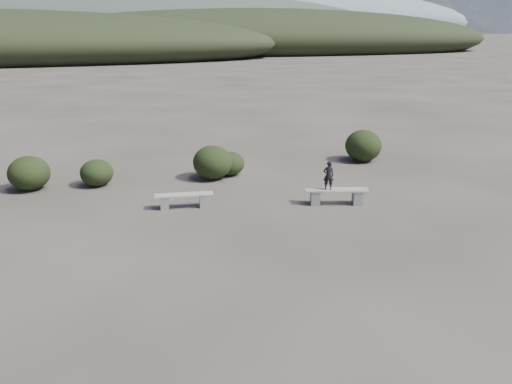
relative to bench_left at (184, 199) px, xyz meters
name	(u,v)px	position (x,y,z in m)	size (l,w,h in m)	color
ground	(337,285)	(2.32, -5.88, -0.27)	(1200.00, 1200.00, 0.00)	#322C27
bench_left	(184,199)	(0.00, 0.00, 0.00)	(1.82, 0.60, 0.45)	slate
bench_right	(336,195)	(4.62, -1.08, 0.03)	(2.02, 0.97, 0.50)	slate
seated_person	(328,175)	(4.36, -1.00, 0.68)	(0.33, 0.22, 0.90)	black
shrub_a	(97,173)	(-2.55, 3.20, 0.20)	(1.15, 1.15, 0.94)	black
shrub_b	(213,162)	(1.53, 2.86, 0.35)	(1.44, 1.44, 1.24)	black
shrub_c	(230,164)	(2.25, 3.14, 0.18)	(1.12, 1.12, 0.90)	black
shrub_d	(363,146)	(8.09, 3.57, 0.39)	(1.50, 1.50, 1.31)	black
shrub_f	(29,173)	(-4.75, 3.40, 0.31)	(1.38, 1.38, 1.17)	black
mountain_ridges	(89,21)	(-5.16, 333.18, 10.57)	(500.00, 400.00, 56.00)	black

